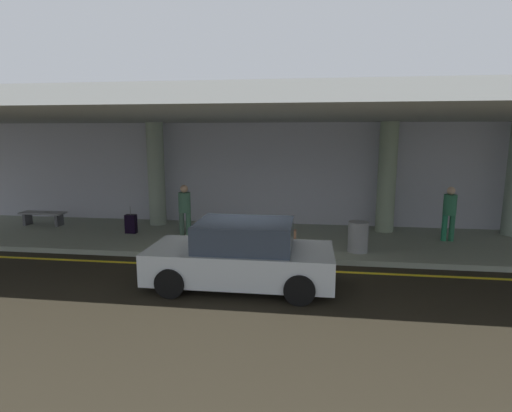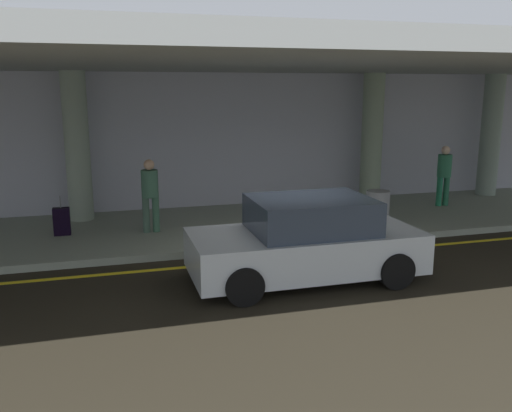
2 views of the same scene
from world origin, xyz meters
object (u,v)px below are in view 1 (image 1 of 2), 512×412
traveler_with_luggage (450,210)px  suitcase_upright_secondary (131,224)px  suitcase_upright_primary (290,241)px  trash_bin_steel (358,237)px  support_column_left_mid (387,177)px  bench_metal (43,216)px  support_column_far_left (156,174)px  car_silver (242,256)px  person_waiting_for_ride (185,208)px

traveler_with_luggage → suitcase_upright_secondary: traveler_with_luggage is taller
suitcase_upright_primary → trash_bin_steel: size_ratio=1.06×
support_column_left_mid → bench_metal: (-12.04, -0.73, -1.47)m
support_column_far_left → traveler_with_luggage: size_ratio=2.17×
support_column_left_mid → bench_metal: size_ratio=2.28×
support_column_far_left → traveler_with_luggage: 9.81m
support_column_left_mid → car_silver: size_ratio=0.89×
support_column_far_left → suitcase_upright_primary: (4.95, -2.90, -1.51)m
support_column_far_left → suitcase_upright_secondary: bearing=-105.0°
suitcase_upright_secondary → bench_metal: size_ratio=0.56×
support_column_far_left → suitcase_upright_secondary: size_ratio=4.06×
suitcase_upright_primary → trash_bin_steel: 1.91m
traveler_with_luggage → suitcase_upright_primary: 5.14m
person_waiting_for_ride → suitcase_upright_secondary: bearing=-87.1°
suitcase_upright_primary → trash_bin_steel: bearing=32.0°
support_column_far_left → trash_bin_steel: support_column_far_left is taller
support_column_far_left → support_column_left_mid: (8.00, 0.00, 0.00)m
traveler_with_luggage → suitcase_upright_primary: (-4.76, -1.83, -0.65)m
support_column_far_left → support_column_left_mid: bearing=0.0°
traveler_with_luggage → suitcase_upright_primary: bearing=2.9°
suitcase_upright_secondary → car_silver: bearing=-44.1°
suitcase_upright_primary → bench_metal: (-9.00, 2.16, 0.04)m
support_column_left_mid → car_silver: (-4.00, -5.27, -1.26)m
car_silver → suitcase_upright_secondary: bearing=-38.6°
car_silver → bench_metal: size_ratio=2.56×
suitcase_upright_secondary → trash_bin_steel: 7.32m
traveler_with_luggage → car_silver: bearing=18.3°
suitcase_upright_secondary → bench_metal: suitcase_upright_secondary is taller
support_column_far_left → car_silver: bearing=-52.8°
support_column_left_mid → suitcase_upright_secondary: size_ratio=4.06×
traveler_with_luggage → trash_bin_steel: size_ratio=1.98×
suitcase_upright_secondary → person_waiting_for_ride: bearing=-11.6°
traveler_with_luggage → person_waiting_for_ride: bearing=-13.4°
car_silver → support_column_far_left: bearing=-50.2°
support_column_far_left → suitcase_upright_primary: support_column_far_left is taller
support_column_far_left → person_waiting_for_ride: bearing=-47.8°
trash_bin_steel → person_waiting_for_ride: bearing=170.4°
person_waiting_for_ride → suitcase_upright_primary: size_ratio=1.87×
traveler_with_luggage → trash_bin_steel: traveler_with_luggage is taller
support_column_left_mid → suitcase_upright_secondary: bearing=-170.3°
car_silver → trash_bin_steel: size_ratio=4.82×
traveler_with_luggage → bench_metal: size_ratio=1.05×
suitcase_upright_primary → support_column_left_mid: bearing=67.4°
person_waiting_for_ride → traveler_with_luggage: bearing=106.4°
support_column_far_left → trash_bin_steel: (6.84, -2.63, -1.40)m
support_column_far_left → car_silver: support_column_far_left is taller
person_waiting_for_ride → trash_bin_steel: bearing=92.0°
support_column_far_left → suitcase_upright_primary: size_ratio=4.06×
support_column_left_mid → trash_bin_steel: bearing=-113.8°
support_column_far_left → support_column_left_mid: size_ratio=1.00×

